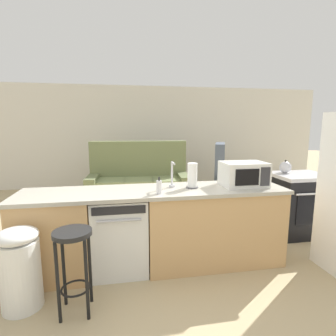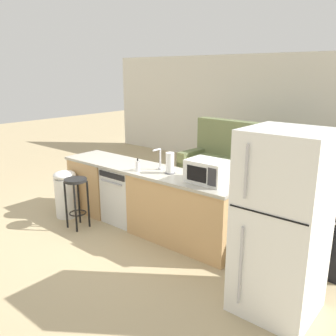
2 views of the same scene
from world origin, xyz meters
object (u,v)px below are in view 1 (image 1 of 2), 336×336
(dishwasher, at_px, (120,233))
(armchair, at_px, (228,181))
(kettle, at_px, (285,167))
(trash_bin, at_px, (20,267))
(microwave, at_px, (244,174))
(couch, at_px, (139,184))
(paper_towel_roll, at_px, (192,176))
(bar_stool, at_px, (73,254))
(soap_bottle, at_px, (159,187))
(stove_range, at_px, (298,204))

(dishwasher, bearing_deg, armchair, 48.30)
(kettle, distance_m, armchair, 2.13)
(trash_bin, xyz_separation_m, armchair, (3.27, 3.20, -0.03))
(microwave, bearing_deg, dishwasher, 179.95)
(microwave, xyz_separation_m, couch, (-1.06, 2.52, -0.65))
(paper_towel_roll, bearing_deg, trash_bin, -163.21)
(paper_towel_roll, xyz_separation_m, kettle, (1.61, 0.67, -0.05))
(dishwasher, bearing_deg, bar_stool, -120.82)
(soap_bottle, bearing_deg, paper_towel_roll, 25.45)
(dishwasher, relative_size, couch, 0.41)
(trash_bin, bearing_deg, dishwasher, 29.90)
(stove_range, distance_m, microwave, 1.42)
(dishwasher, height_order, kettle, kettle)
(stove_range, xyz_separation_m, armchair, (-0.19, 2.16, -0.10))
(microwave, height_order, couch, couch)
(microwave, xyz_separation_m, trash_bin, (-2.29, -0.49, -0.66))
(kettle, xyz_separation_m, couch, (-2.06, 1.84, -0.59))
(paper_towel_roll, bearing_deg, couch, 100.14)
(microwave, xyz_separation_m, soap_bottle, (-1.02, -0.18, -0.07))
(kettle, height_order, armchair, armchair)
(couch, bearing_deg, paper_towel_roll, -79.86)
(dishwasher, height_order, armchair, armchair)
(paper_towel_roll, height_order, soap_bottle, paper_towel_roll)
(dishwasher, distance_m, trash_bin, 0.99)
(dishwasher, distance_m, soap_bottle, 0.71)
(kettle, xyz_separation_m, trash_bin, (-3.29, -1.17, -0.61))
(microwave, relative_size, bar_stool, 0.68)
(bar_stool, bearing_deg, soap_bottle, 29.88)
(paper_towel_roll, bearing_deg, bar_stool, -151.58)
(paper_towel_roll, relative_size, trash_bin, 0.38)
(stove_range, bearing_deg, couch, 138.49)
(couch, relative_size, armchair, 1.71)
(microwave, bearing_deg, stove_range, 25.25)
(paper_towel_roll, distance_m, kettle, 1.75)
(stove_range, height_order, kettle, kettle)
(couch, bearing_deg, kettle, -41.76)
(dishwasher, distance_m, microwave, 1.56)
(stove_range, xyz_separation_m, kettle, (-0.17, 0.13, 0.53))
(paper_towel_roll, xyz_separation_m, couch, (-0.45, 2.51, -0.64))
(soap_bottle, xyz_separation_m, trash_bin, (-1.27, -0.31, -0.59))
(stove_range, xyz_separation_m, bar_stool, (-2.98, -1.19, 0.08))
(bar_stool, relative_size, trash_bin, 1.00)
(stove_range, xyz_separation_m, trash_bin, (-3.46, -1.04, -0.07))
(stove_range, height_order, soap_bottle, soap_bottle)
(paper_towel_roll, bearing_deg, dishwasher, -179.08)
(trash_bin, height_order, couch, couch)
(stove_range, relative_size, couch, 0.44)
(soap_bottle, height_order, trash_bin, soap_bottle)
(paper_towel_roll, bearing_deg, armchair, 59.45)
(dishwasher, height_order, paper_towel_roll, paper_towel_roll)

